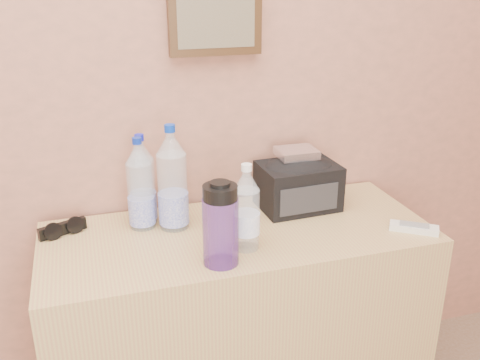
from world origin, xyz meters
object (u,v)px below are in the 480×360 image
object	(u,v)px
pet_large_b	(142,184)
nalgene_bottle	(221,224)
toiletry_bag	(298,183)
pet_large_a	(140,188)
foil_packet	(297,153)
sunglasses	(63,229)
ac_remote	(414,228)
pet_small	(246,212)
dresser	(239,331)
pet_large_c	(172,183)

from	to	relation	value
pet_large_b	nalgene_bottle	xyz separation A→B (m)	(0.17, -0.33, -0.01)
pet_large_b	toiletry_bag	xyz separation A→B (m)	(0.52, -0.04, -0.04)
nalgene_bottle	pet_large_a	bearing A→B (deg)	121.61
pet_large_b	foil_packet	xyz separation A→B (m)	(0.52, -0.02, 0.06)
sunglasses	foil_packet	world-z (taller)	foil_packet
pet_large_a	ac_remote	xyz separation A→B (m)	(0.81, -0.28, -0.12)
pet_small	nalgene_bottle	size ratio (longest dim) A/B	1.08
dresser	toiletry_bag	size ratio (longest dim) A/B	4.69
pet_small	nalgene_bottle	bearing A→B (deg)	-146.48
sunglasses	toiletry_bag	world-z (taller)	toiletry_bag
dresser	pet_large_c	size ratio (longest dim) A/B	3.60
sunglasses	pet_small	bearing A→B (deg)	-47.58
foil_packet	ac_remote	bearing A→B (deg)	-47.01
pet_small	foil_packet	distance (m)	0.37
dresser	nalgene_bottle	size ratio (longest dim) A/B	4.98
pet_large_c	toiletry_bag	size ratio (longest dim) A/B	1.30
pet_small	sunglasses	bearing A→B (deg)	154.49
dresser	pet_large_a	size ratio (longest dim) A/B	4.09
pet_large_c	nalgene_bottle	xyz separation A→B (m)	(0.08, -0.26, -0.03)
pet_large_c	pet_small	world-z (taller)	pet_large_c
dresser	nalgene_bottle	world-z (taller)	nalgene_bottle
pet_small	toiletry_bag	bearing A→B (deg)	41.25
ac_remote	pet_large_b	bearing A→B (deg)	-166.97
toiletry_bag	sunglasses	bearing A→B (deg)	175.52
pet_large_a	nalgene_bottle	distance (m)	0.35
nalgene_bottle	toiletry_bag	xyz separation A→B (m)	(0.35, 0.29, -0.03)
pet_large_a	foil_packet	world-z (taller)	pet_large_a
nalgene_bottle	foil_packet	world-z (taller)	nalgene_bottle
pet_large_a	dresser	bearing A→B (deg)	-23.51
sunglasses	pet_large_c	bearing A→B (deg)	-30.19
pet_large_a	toiletry_bag	distance (m)	0.53
pet_small	foil_packet	bearing A→B (deg)	44.05
pet_large_b	sunglasses	bearing A→B (deg)	-175.86
pet_large_b	toiletry_bag	world-z (taller)	pet_large_b
pet_large_c	foil_packet	xyz separation A→B (m)	(0.44, 0.05, 0.04)
nalgene_bottle	foil_packet	bearing A→B (deg)	41.53
pet_small	pet_large_b	bearing A→B (deg)	134.62
pet_large_a	pet_small	size ratio (longest dim) A/B	1.13
dresser	foil_packet	world-z (taller)	foil_packet
pet_small	sunglasses	distance (m)	0.59
pet_large_a	ac_remote	size ratio (longest dim) A/B	2.00
ac_remote	pet_large_c	bearing A→B (deg)	-164.62
ac_remote	nalgene_bottle	bearing A→B (deg)	-144.36
dresser	sunglasses	size ratio (longest dim) A/B	8.13
foil_packet	pet_large_a	bearing A→B (deg)	-178.01
foil_packet	sunglasses	bearing A→B (deg)	-179.92
nalgene_bottle	sunglasses	size ratio (longest dim) A/B	1.63
pet_large_a	nalgene_bottle	xyz separation A→B (m)	(0.18, -0.29, -0.01)
pet_large_a	pet_large_c	world-z (taller)	pet_large_c
pet_large_a	toiletry_bag	size ratio (longest dim) A/B	1.15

